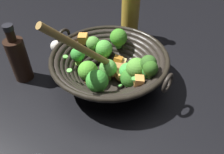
% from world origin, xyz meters
% --- Properties ---
extents(ground_plane, '(4.00, 4.00, 0.00)m').
position_xyz_m(ground_plane, '(0.00, 0.00, 0.00)').
color(ground_plane, black).
extents(wok, '(0.38, 0.35, 0.26)m').
position_xyz_m(wok, '(0.00, -0.00, 0.06)').
color(wok, black).
rests_on(wok, ground).
extents(soy_sauce_bottle, '(0.06, 0.06, 0.18)m').
position_xyz_m(soy_sauce_bottle, '(-0.24, -0.12, 0.07)').
color(soy_sauce_bottle, black).
rests_on(soy_sauce_bottle, ground).
extents(cooking_oil_bottle, '(0.07, 0.07, 0.24)m').
position_xyz_m(cooking_oil_bottle, '(-0.06, 0.25, 0.10)').
color(cooking_oil_bottle, gold).
rests_on(cooking_oil_bottle, ground).
extents(garlic_bulb, '(0.04, 0.04, 0.04)m').
position_xyz_m(garlic_bulb, '(-0.24, 0.04, 0.02)').
color(garlic_bulb, silver).
rests_on(garlic_bulb, ground).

